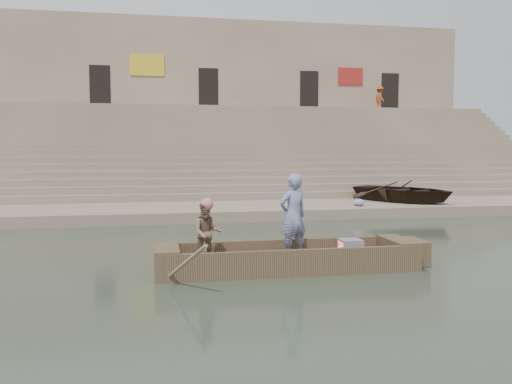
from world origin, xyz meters
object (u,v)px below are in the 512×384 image
object	(u,v)px
television	(350,248)
pedestrian	(380,98)
standing_man	(293,216)
beached_rowboat	(403,191)
rowing_man	(207,233)
main_rowboat	(287,265)

from	to	relation	value
television	pedestrian	world-z (taller)	pedestrian
standing_man	beached_rowboat	world-z (taller)	standing_man
rowing_man	pedestrian	size ratio (longest dim) A/B	0.80
rowing_man	beached_rowboat	world-z (taller)	rowing_man
main_rowboat	beached_rowboat	xyz separation A→B (m)	(7.31, 9.38, 0.73)
main_rowboat	pedestrian	size ratio (longest dim) A/B	3.08
main_rowboat	standing_man	bearing A→B (deg)	43.56
rowing_man	television	world-z (taller)	rowing_man
rowing_man	pedestrian	world-z (taller)	pedestrian
standing_man	television	xyz separation A→B (m)	(1.25, -0.16, -0.72)
television	pedestrian	distance (m)	27.08
standing_man	television	size ratio (longest dim) A/B	4.02
television	pedestrian	bearing A→B (deg)	64.93
beached_rowboat	main_rowboat	bearing A→B (deg)	-160.22
standing_man	pedestrian	bearing A→B (deg)	-137.78
rowing_man	television	distance (m)	3.18
standing_man	pedestrian	xyz separation A→B (m)	(12.48, 23.83, 4.87)
main_rowboat	rowing_man	size ratio (longest dim) A/B	3.83
rowing_man	pedestrian	xyz separation A→B (m)	(14.37, 24.05, 5.14)
rowing_man	main_rowboat	bearing A→B (deg)	-0.34
main_rowboat	television	distance (m)	1.46
beached_rowboat	pedestrian	bearing A→B (deg)	37.59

